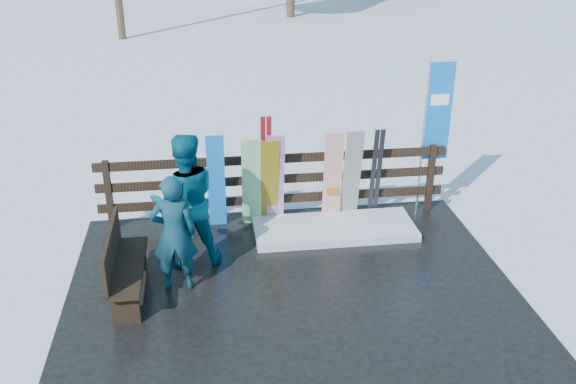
{
  "coord_description": "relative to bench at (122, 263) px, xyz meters",
  "views": [
    {
      "loc": [
        -1.04,
        -7.14,
        4.88
      ],
      "look_at": [
        0.06,
        1.0,
        1.1
      ],
      "focal_mm": 40.0,
      "sensor_mm": 36.0,
      "label": 1
    }
  ],
  "objects": [
    {
      "name": "fence",
      "position": [
        2.22,
        2.0,
        0.14
      ],
      "size": [
        5.6,
        0.1,
        1.15
      ],
      "color": "black",
      "rests_on": "deck"
    },
    {
      "name": "snowboard_5",
      "position": [
        3.12,
        1.78,
        0.26
      ],
      "size": [
        0.3,
        0.2,
        1.55
      ],
      "primitive_type": "cube",
      "rotation": [
        0.11,
        0.0,
        0.0
      ],
      "color": "white",
      "rests_on": "deck"
    },
    {
      "name": "ski_pair_b",
      "position": [
        3.84,
        1.85,
        0.26
      ],
      "size": [
        0.17,
        0.23,
        1.55
      ],
      "color": "black",
      "rests_on": "deck"
    },
    {
      "name": "person_back",
      "position": [
        0.83,
        0.78,
        0.46
      ],
      "size": [
        1.06,
        0.89,
        1.96
      ],
      "primitive_type": "imported",
      "rotation": [
        0.0,
        0.0,
        3.31
      ],
      "color": "#06566E",
      "rests_on": "deck"
    },
    {
      "name": "person_front",
      "position": [
        0.69,
        0.14,
        0.3
      ],
      "size": [
        0.61,
        0.41,
        1.64
      ],
      "primitive_type": "imported",
      "rotation": [
        0.0,
        0.0,
        3.12
      ],
      "color": "#105454",
      "rests_on": "deck"
    },
    {
      "name": "rental_flag",
      "position": [
        4.81,
        2.05,
        1.09
      ],
      "size": [
        0.45,
        0.04,
        2.6
      ],
      "color": "silver",
      "rests_on": "deck"
    },
    {
      "name": "snow_patch",
      "position": [
        3.09,
        1.4,
        -0.46
      ],
      "size": [
        2.51,
        1.0,
        0.12
      ],
      "primitive_type": "cube",
      "color": "white",
      "rests_on": "deck"
    },
    {
      "name": "ski_pair_a",
      "position": [
        2.07,
        1.85,
        0.41
      ],
      "size": [
        0.16,
        0.26,
        1.84
      ],
      "color": "maroon",
      "rests_on": "deck"
    },
    {
      "name": "snowboard_0",
      "position": [
        1.29,
        1.78,
        0.29
      ],
      "size": [
        0.27,
        0.29,
        1.62
      ],
      "primitive_type": "cube",
      "rotation": [
        0.17,
        0.0,
        0.0
      ],
      "color": "#197FF1",
      "rests_on": "deck"
    },
    {
      "name": "bench",
      "position": [
        0.0,
        0.0,
        0.0
      ],
      "size": [
        0.41,
        1.5,
        0.97
      ],
      "color": "black",
      "rests_on": "deck"
    },
    {
      "name": "ground",
      "position": [
        2.22,
        -0.2,
        -0.6
      ],
      "size": [
        700.0,
        700.0,
        0.0
      ],
      "primitive_type": "plane",
      "color": "white",
      "rests_on": "ground"
    },
    {
      "name": "snowboard_2",
      "position": [
        2.12,
        1.78,
        0.23
      ],
      "size": [
        0.28,
        0.33,
        1.49
      ],
      "primitive_type": "cube",
      "rotation": [
        0.2,
        0.0,
        0.0
      ],
      "color": "yellow",
      "rests_on": "deck"
    },
    {
      "name": "snowboard_3",
      "position": [
        2.21,
        1.78,
        0.27
      ],
      "size": [
        0.27,
        0.32,
        1.57
      ],
      "primitive_type": "cube",
      "rotation": [
        0.18,
        0.0,
        0.0
      ],
      "color": "white",
      "rests_on": "deck"
    },
    {
      "name": "snowboard_1",
      "position": [
        1.83,
        1.78,
        0.24
      ],
      "size": [
        0.3,
        0.29,
        1.52
      ],
      "primitive_type": "cube",
      "rotation": [
        0.17,
        0.0,
        0.0
      ],
      "color": "white",
      "rests_on": "deck"
    },
    {
      "name": "snowboard_4",
      "position": [
        3.43,
        1.78,
        0.28
      ],
      "size": [
        0.28,
        0.33,
        1.58
      ],
      "primitive_type": "cube",
      "rotation": [
        0.19,
        0.0,
        0.0
      ],
      "color": "black",
      "rests_on": "deck"
    },
    {
      "name": "deck",
      "position": [
        2.22,
        -0.2,
        -0.56
      ],
      "size": [
        6.0,
        5.0,
        0.08
      ],
      "primitive_type": "cube",
      "color": "black",
      "rests_on": "ground"
    }
  ]
}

